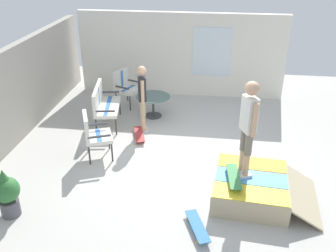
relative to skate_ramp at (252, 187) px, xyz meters
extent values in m
cube|color=beige|center=(1.11, 1.31, -0.26)|extent=(12.00, 12.00, 0.10)
cube|color=#9E998E|center=(1.11, 5.31, 0.86)|extent=(9.00, 0.20, 2.14)
cube|color=white|center=(4.91, 1.81, 1.00)|extent=(0.20, 6.00, 2.42)
cube|color=silver|center=(4.80, 0.91, 1.14)|extent=(0.03, 1.10, 1.40)
cube|color=tan|center=(0.00, 0.03, -0.01)|extent=(1.58, 1.43, 0.41)
cube|color=yellow|center=(-0.48, 0.07, 0.20)|extent=(0.58, 1.30, 0.01)
cube|color=#4C99D8|center=(0.00, 0.03, 0.20)|extent=(0.58, 1.30, 0.01)
cube|color=orange|center=(0.49, -0.02, 0.20)|extent=(0.58, 1.30, 0.01)
cylinder|color=#B2B2B7|center=(0.06, 0.65, 0.17)|extent=(1.41, 0.18, 0.05)
cube|color=tan|center=(-0.08, -0.88, -0.03)|extent=(1.47, 0.71, 0.35)
cylinder|color=#38383D|center=(2.03, 3.07, 0.01)|extent=(0.04, 0.04, 0.44)
cylinder|color=#38383D|center=(3.18, 3.26, 0.01)|extent=(0.04, 0.04, 0.44)
cylinder|color=#38383D|center=(1.95, 3.53, 0.01)|extent=(0.04, 0.04, 0.44)
cylinder|color=#38383D|center=(3.10, 3.73, 0.01)|extent=(0.04, 0.04, 0.44)
cube|color=silver|center=(2.57, 3.40, 0.27)|extent=(1.32, 0.75, 0.08)
cube|color=#3872C6|center=(2.57, 3.40, 0.31)|extent=(1.21, 0.30, 0.00)
cube|color=silver|center=(2.53, 3.63, 0.56)|extent=(1.25, 0.29, 0.50)
cube|color=#3872C6|center=(2.53, 3.63, 0.56)|extent=(0.11, 0.10, 0.46)
cube|color=#38383D|center=(1.97, 3.30, 0.43)|extent=(0.12, 0.47, 0.04)
cube|color=#38383D|center=(3.16, 3.50, 0.43)|extent=(0.12, 0.47, 0.04)
cylinder|color=#38383D|center=(3.46, 3.05, 0.01)|extent=(0.04, 0.04, 0.44)
cylinder|color=#38383D|center=(3.96, 2.84, 0.01)|extent=(0.04, 0.04, 0.44)
cylinder|color=#38383D|center=(3.64, 3.48, 0.01)|extent=(0.04, 0.04, 0.44)
cylinder|color=#38383D|center=(4.14, 3.28, 0.01)|extent=(0.04, 0.04, 0.44)
cube|color=silver|center=(3.80, 3.16, 0.27)|extent=(0.78, 0.74, 0.08)
cube|color=#3872C6|center=(3.80, 3.16, 0.31)|extent=(0.57, 0.31, 0.00)
cube|color=silver|center=(3.89, 3.38, 0.56)|extent=(0.60, 0.31, 0.50)
cube|color=#3872C6|center=(3.89, 3.38, 0.56)|extent=(0.12, 0.12, 0.46)
cube|color=#38383D|center=(3.54, 3.27, 0.43)|extent=(0.22, 0.45, 0.04)
cube|color=#38383D|center=(4.07, 3.05, 0.43)|extent=(0.22, 0.45, 0.04)
cylinder|color=#38383D|center=(0.85, 2.85, 0.01)|extent=(0.04, 0.04, 0.44)
cylinder|color=#38383D|center=(1.35, 3.05, 0.01)|extent=(0.04, 0.04, 0.44)
cylinder|color=#38383D|center=(0.68, 3.29, 0.01)|extent=(0.04, 0.04, 0.44)
cylinder|color=#38383D|center=(1.18, 3.49, 0.01)|extent=(0.04, 0.04, 0.44)
cube|color=silver|center=(1.02, 3.17, 0.27)|extent=(0.78, 0.74, 0.08)
cube|color=#3872C6|center=(1.02, 3.17, 0.31)|extent=(0.57, 0.31, 0.00)
cube|color=silver|center=(0.93, 3.39, 0.56)|extent=(0.60, 0.31, 0.50)
cube|color=#3872C6|center=(0.93, 3.39, 0.56)|extent=(0.12, 0.12, 0.46)
cube|color=#38383D|center=(0.75, 3.06, 0.43)|extent=(0.21, 0.45, 0.04)
cube|color=#38383D|center=(1.28, 3.28, 0.43)|extent=(0.21, 0.45, 0.04)
cylinder|color=#38383D|center=(3.19, 2.36, 0.07)|extent=(0.06, 0.06, 0.55)
cylinder|color=#38383D|center=(3.19, 2.36, -0.19)|extent=(0.44, 0.44, 0.03)
cylinder|color=#4C6660|center=(3.19, 2.36, 0.35)|extent=(0.90, 0.90, 0.02)
cube|color=silver|center=(2.23, 2.44, -0.18)|extent=(0.17, 0.26, 0.05)
cylinder|color=tan|center=(2.23, 2.44, 0.04)|extent=(0.10, 0.10, 0.39)
cylinder|color=tan|center=(2.23, 2.44, 0.43)|extent=(0.13, 0.13, 0.39)
cube|color=silver|center=(2.40, 2.48, -0.18)|extent=(0.17, 0.26, 0.05)
cylinder|color=tan|center=(2.40, 2.48, 0.04)|extent=(0.10, 0.10, 0.39)
cylinder|color=tan|center=(2.40, 2.48, 0.43)|extent=(0.13, 0.13, 0.39)
cube|color=#262628|center=(2.32, 2.46, 0.91)|extent=(0.35, 0.25, 0.58)
sphere|color=tan|center=(2.32, 2.46, 1.34)|extent=(0.22, 0.22, 0.22)
cylinder|color=tan|center=(2.12, 2.41, 0.89)|extent=(0.08, 0.08, 0.55)
cylinder|color=tan|center=(2.51, 2.51, 0.89)|extent=(0.08, 0.08, 0.55)
cube|color=silver|center=(-0.01, 0.15, 0.24)|extent=(0.20, 0.26, 0.05)
cylinder|color=tan|center=(-0.01, 0.15, 0.47)|extent=(0.10, 0.10, 0.42)
cylinder|color=slate|center=(-0.01, 0.15, 0.90)|extent=(0.13, 0.13, 0.42)
cube|color=silver|center=(0.15, 0.21, 0.24)|extent=(0.20, 0.26, 0.05)
cylinder|color=tan|center=(0.15, 0.21, 0.47)|extent=(0.10, 0.10, 0.42)
cylinder|color=slate|center=(0.15, 0.21, 0.90)|extent=(0.13, 0.13, 0.42)
cube|color=silver|center=(0.07, 0.18, 1.42)|extent=(0.37, 0.29, 0.63)
sphere|color=tan|center=(0.07, 0.18, 1.88)|extent=(0.24, 0.24, 0.24)
cylinder|color=tan|center=(-0.11, 0.10, 1.40)|extent=(0.08, 0.08, 0.59)
cylinder|color=tan|center=(0.26, 0.26, 1.40)|extent=(0.08, 0.08, 0.59)
cube|color=#B23838|center=(1.97, 2.50, -0.12)|extent=(0.82, 0.42, 0.02)
cylinder|color=#333333|center=(2.26, 2.50, -0.18)|extent=(0.06, 0.04, 0.06)
cylinder|color=#333333|center=(2.21, 2.66, -0.18)|extent=(0.06, 0.04, 0.06)
cylinder|color=#333333|center=(1.72, 2.34, -0.18)|extent=(0.06, 0.04, 0.06)
cylinder|color=#333333|center=(1.68, 2.49, -0.18)|extent=(0.06, 0.04, 0.06)
cube|color=#3372B2|center=(-1.02, 0.93, -0.12)|extent=(0.82, 0.48, 0.02)
cylinder|color=gold|center=(-0.73, 0.96, -0.18)|extent=(0.06, 0.05, 0.06)
cylinder|color=gold|center=(-0.79, 1.10, -0.18)|extent=(0.06, 0.05, 0.06)
cylinder|color=gold|center=(-1.26, 0.75, -0.18)|extent=(0.06, 0.05, 0.06)
cylinder|color=gold|center=(-1.31, 0.90, -0.18)|extent=(0.06, 0.05, 0.06)
cube|color=#3F8C4C|center=(-0.14, 0.35, 0.30)|extent=(0.81, 0.27, 0.01)
cylinder|color=#333333|center=(0.14, 0.30, 0.24)|extent=(0.06, 0.03, 0.06)
cylinder|color=#333333|center=(0.13, 0.46, 0.24)|extent=(0.06, 0.03, 0.06)
cylinder|color=#333333|center=(-0.42, 0.25, 0.24)|extent=(0.06, 0.03, 0.06)
cylinder|color=#333333|center=(-0.43, 0.41, 0.24)|extent=(0.06, 0.03, 0.06)
cylinder|color=#515156|center=(-1.05, 4.13, -0.06)|extent=(0.32, 0.32, 0.30)
sphere|color=#2D6B33|center=(-1.05, 4.13, 0.31)|extent=(0.44, 0.44, 0.44)
cone|color=#2D6B33|center=(-1.05, 4.13, 0.57)|extent=(0.24, 0.24, 0.28)
camera|label=1|loc=(-5.72, 0.79, 4.07)|focal=39.95mm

